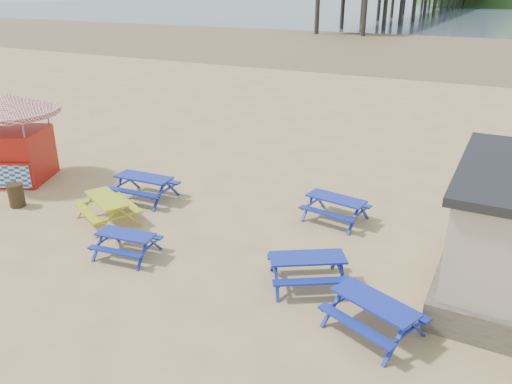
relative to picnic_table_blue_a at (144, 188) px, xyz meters
The scene contains 11 objects.
ground 3.47m from the picnic_table_blue_a, 21.53° to the right, with size 400.00×400.00×0.00m, color tan.
wet_sand 53.83m from the picnic_table_blue_a, 86.59° to the left, with size 400.00×400.00×0.00m, color brown.
sea 168.77m from the picnic_table_blue_a, 88.91° to the left, with size 400.00×400.00×0.00m, color #4D606E.
picnic_table_blue_a is the anchor object (origin of this frame).
picnic_table_blue_b 6.66m from the picnic_table_blue_a, 12.76° to the left, with size 2.04×1.74×0.78m.
picnic_table_blue_d 4.00m from the picnic_table_blue_a, 57.66° to the right, with size 1.79×1.52×0.68m.
picnic_table_blue_e 9.72m from the picnic_table_blue_a, 20.84° to the right, with size 2.30×2.09×0.79m.
picnic_table_blue_f 7.50m from the picnic_table_blue_a, 18.60° to the right, with size 2.38×2.27×0.78m.
picnic_table_yellow 1.98m from the picnic_table_blue_a, 85.88° to the right, with size 2.43×2.26×0.81m.
ice_cream_kiosk 5.81m from the picnic_table_blue_a, behind, with size 4.96×4.96×3.35m.
litter_bin 4.26m from the picnic_table_blue_a, 143.77° to the right, with size 0.54×0.54×0.80m.
Camera 1 is at (7.77, -11.21, 6.95)m, focal length 35.00 mm.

